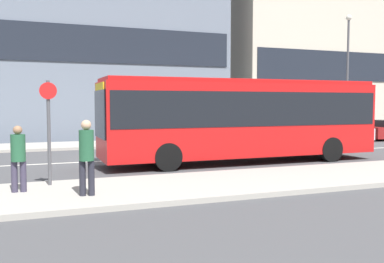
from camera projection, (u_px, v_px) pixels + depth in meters
The scene contains 11 objects.
ground_plane at pixel (128, 160), 17.19m from camera, with size 120.00×120.00×0.00m, color #444447.
sidewalk_near at pixel (179, 187), 11.36m from camera, with size 44.00×3.50×0.13m.
sidewalk_far at pixel (103, 144), 23.02m from camera, with size 44.00×3.50×0.13m.
lane_centerline at pixel (128, 160), 17.19m from camera, with size 41.80×0.16×0.01m.
apartment_block_right_tower at pixel (333, 18), 35.01m from camera, with size 17.91×5.50×18.47m.
city_bus at pixel (242, 115), 16.45m from camera, with size 10.82×2.47×3.16m.
parked_car_0 at pixel (337, 131), 24.75m from camera, with size 3.94×1.75×1.38m.
pedestrian_near_stop at pixel (18, 155), 10.32m from camera, with size 0.35×0.34×1.62m.
pedestrian_down_pavement at pixel (87, 153), 9.90m from camera, with size 0.35×0.34×1.77m.
bus_stop_sign at pixel (49, 124), 11.14m from camera, with size 0.44×0.12×2.74m.
street_lamp at pixel (348, 64), 27.35m from camera, with size 0.36×0.36×7.77m.
Camera 1 is at (-3.68, -16.87, 2.28)m, focal length 40.00 mm.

